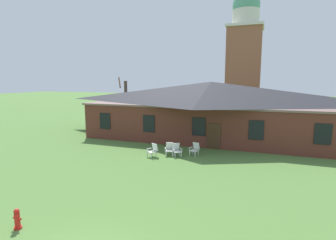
{
  "coord_description": "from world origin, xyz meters",
  "views": [
    {
      "loc": [
        4.77,
        -5.33,
        5.49
      ],
      "look_at": [
        -0.45,
        9.18,
        3.16
      ],
      "focal_mm": 28.08,
      "sensor_mm": 36.0,
      "label": 1
    }
  ],
  "objects_px": {
    "lawn_chair_by_porch": "(153,150)",
    "fire_hydrant": "(17,219)",
    "lawn_chair_middle": "(195,149)",
    "lawn_chair_left_end": "(177,150)",
    "lawn_chair_near_door": "(169,149)"
  },
  "relations": [
    {
      "from": "lawn_chair_by_porch",
      "to": "lawn_chair_middle",
      "type": "relative_size",
      "value": 1.0
    },
    {
      "from": "lawn_chair_by_porch",
      "to": "lawn_chair_near_door",
      "type": "height_order",
      "value": "same"
    },
    {
      "from": "lawn_chair_near_door",
      "to": "fire_hydrant",
      "type": "distance_m",
      "value": 11.31
    },
    {
      "from": "lawn_chair_near_door",
      "to": "lawn_chair_left_end",
      "type": "relative_size",
      "value": 1.0
    },
    {
      "from": "lawn_chair_near_door",
      "to": "fire_hydrant",
      "type": "relative_size",
      "value": 1.21
    },
    {
      "from": "lawn_chair_near_door",
      "to": "fire_hydrant",
      "type": "height_order",
      "value": "lawn_chair_near_door"
    },
    {
      "from": "lawn_chair_by_porch",
      "to": "fire_hydrant",
      "type": "xyz_separation_m",
      "value": [
        -1.09,
        -10.35,
        -0.12
      ]
    },
    {
      "from": "lawn_chair_near_door",
      "to": "lawn_chair_left_end",
      "type": "bearing_deg",
      "value": -5.03
    },
    {
      "from": "lawn_chair_left_end",
      "to": "lawn_chair_middle",
      "type": "relative_size",
      "value": 1.0
    },
    {
      "from": "lawn_chair_middle",
      "to": "fire_hydrant",
      "type": "relative_size",
      "value": 1.21
    },
    {
      "from": "lawn_chair_middle",
      "to": "fire_hydrant",
      "type": "height_order",
      "value": "lawn_chair_middle"
    },
    {
      "from": "lawn_chair_by_porch",
      "to": "lawn_chair_left_end",
      "type": "xyz_separation_m",
      "value": [
        1.57,
        0.71,
        0.0
      ]
    },
    {
      "from": "lawn_chair_by_porch",
      "to": "fire_hydrant",
      "type": "distance_m",
      "value": 10.41
    },
    {
      "from": "lawn_chair_by_porch",
      "to": "fire_hydrant",
      "type": "bearing_deg",
      "value": -96.02
    },
    {
      "from": "lawn_chair_middle",
      "to": "fire_hydrant",
      "type": "distance_m",
      "value": 12.37
    }
  ]
}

